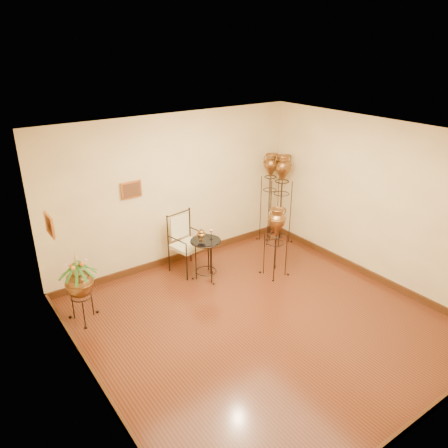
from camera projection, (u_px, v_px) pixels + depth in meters
ground at (260, 322)px, 6.61m from camera, size 5.00×5.00×0.00m
room_shell at (264, 216)px, 5.94m from camera, size 5.02×5.02×2.81m
amphora_tall at (270, 197)px, 8.91m from camera, size 0.49×0.49×1.89m
amphora_mid at (281, 199)px, 8.86m from camera, size 0.54×0.54×1.88m
amphora_short at (276, 242)px, 7.70m from camera, size 0.48×0.48×1.30m
planter_urn at (79, 282)px, 6.41m from camera, size 0.70×0.70×1.19m
armchair at (188, 244)px, 7.87m from camera, size 0.71×0.67×1.09m
side_table at (206, 259)px, 7.64m from camera, size 0.61×0.61×0.96m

